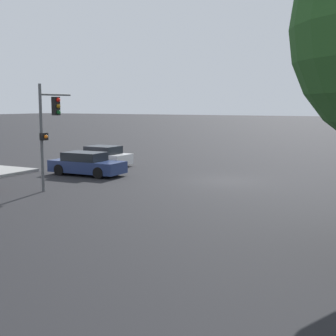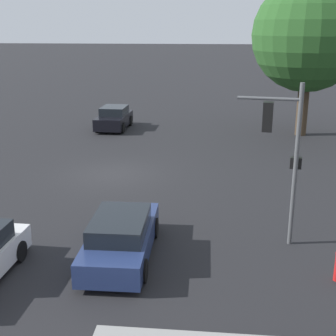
{
  "view_description": "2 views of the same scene",
  "coord_description": "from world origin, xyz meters",
  "px_view_note": "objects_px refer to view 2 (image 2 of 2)",
  "views": [
    {
      "loc": [
        -9.07,
        23.98,
        4.17
      ],
      "look_at": [
        1.09,
        4.77,
        1.21
      ],
      "focal_mm": 50.0,
      "sensor_mm": 36.0,
      "label": 1
    },
    {
      "loc": [
        20.63,
        4.62,
        6.77
      ],
      "look_at": [
        3.54,
        2.93,
        1.46
      ],
      "focal_mm": 50.0,
      "sensor_mm": 36.0,
      "label": 2
    }
  ],
  "objects_px": {
    "street_tree": "(309,35)",
    "crossing_car_0": "(114,118)",
    "traffic_signal": "(282,141)",
    "crossing_car_2": "(121,237)"
  },
  "relations": [
    {
      "from": "traffic_signal",
      "to": "crossing_car_0",
      "type": "relative_size",
      "value": 1.29
    },
    {
      "from": "street_tree",
      "to": "traffic_signal",
      "type": "xyz_separation_m",
      "value": [
        15.69,
        -3.41,
        -2.76
      ]
    },
    {
      "from": "street_tree",
      "to": "crossing_car_0",
      "type": "bearing_deg",
      "value": -93.03
    },
    {
      "from": "crossing_car_2",
      "to": "traffic_signal",
      "type": "bearing_deg",
      "value": -73.14
    },
    {
      "from": "traffic_signal",
      "to": "crossing_car_0",
      "type": "bearing_deg",
      "value": 36.73
    },
    {
      "from": "street_tree",
      "to": "traffic_signal",
      "type": "height_order",
      "value": "street_tree"
    },
    {
      "from": "traffic_signal",
      "to": "crossing_car_2",
      "type": "distance_m",
      "value": 5.68
    },
    {
      "from": "street_tree",
      "to": "crossing_car_2",
      "type": "height_order",
      "value": "street_tree"
    },
    {
      "from": "street_tree",
      "to": "traffic_signal",
      "type": "distance_m",
      "value": 16.29
    },
    {
      "from": "crossing_car_0",
      "to": "crossing_car_2",
      "type": "xyz_separation_m",
      "value": [
        17.86,
        4.0,
        -0.05
      ]
    }
  ]
}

